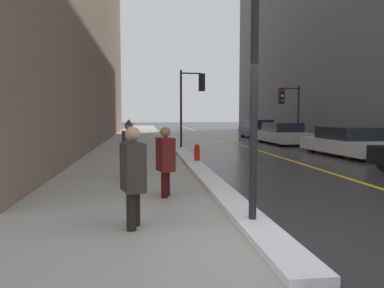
{
  "coord_description": "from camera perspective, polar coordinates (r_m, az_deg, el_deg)",
  "views": [
    {
      "loc": [
        -1.51,
        -4.65,
        1.74
      ],
      "look_at": [
        -0.4,
        4.0,
        1.05
      ],
      "focal_mm": 35.0,
      "sensor_mm": 36.0,
      "label": 1
    }
  ],
  "objects": [
    {
      "name": "pedestrian_nearside",
      "position": [
        5.72,
        -8.98,
        -4.33
      ],
      "size": [
        0.42,
        0.56,
        1.56
      ],
      "rotation": [
        0.0,
        0.0,
        -1.31
      ],
      "color": "black",
      "rests_on": "ground"
    },
    {
      "name": "road_centre_stripe",
      "position": [
        20.48,
        8.33,
        -0.4
      ],
      "size": [
        0.16,
        80.0,
        0.0
      ],
      "color": "gold",
      "rests_on": "ground"
    },
    {
      "name": "parked_car_silver",
      "position": [
        22.89,
        13.49,
        1.51
      ],
      "size": [
        1.95,
        4.7,
        1.26
      ],
      "rotation": [
        0.0,
        0.0,
        1.6
      ],
      "color": "#B2B2B7",
      "rests_on": "ground"
    },
    {
      "name": "traffic_light_far",
      "position": [
        22.66,
        14.38,
        6.19
      ],
      "size": [
        1.31,
        0.37,
        3.41
      ],
      "rotation": [
        0.0,
        0.0,
        3.23
      ],
      "color": "black",
      "rests_on": "ground"
    },
    {
      "name": "pedestrian_with_shoulder_bag",
      "position": [
        7.86,
        -4.1,
        -2.19
      ],
      "size": [
        0.4,
        0.72,
        1.49
      ],
      "rotation": [
        0.0,
        0.0,
        -1.31
      ],
      "color": "#340C0C",
      "rests_on": "ground"
    },
    {
      "name": "lamp_post",
      "position": [
        5.87,
        9.5,
        12.97
      ],
      "size": [
        0.28,
        0.28,
        4.28
      ],
      "color": "black",
      "rests_on": "ground"
    },
    {
      "name": "sidewalk_slab",
      "position": [
        19.73,
        -8.7,
        -0.58
      ],
      "size": [
        4.0,
        80.0,
        0.01
      ],
      "color": "#9E9B93",
      "rests_on": "ground"
    },
    {
      "name": "ground_plane",
      "position": [
        5.19,
        10.42,
        -15.14
      ],
      "size": [
        160.0,
        160.0,
        0.0
      ],
      "primitive_type": "plane",
      "color": "#2D2D30"
    },
    {
      "name": "pedestrian_in_fedora",
      "position": [
        10.3,
        -9.59,
        -0.35
      ],
      "size": [
        0.41,
        0.73,
        1.61
      ],
      "rotation": [
        0.0,
        0.0,
        -1.31
      ],
      "color": "#2A241B",
      "rests_on": "ground"
    },
    {
      "name": "snow_bank_curb",
      "position": [
        11.13,
        1.42,
        -4.18
      ],
      "size": [
        0.54,
        14.92,
        0.11
      ],
      "color": "white",
      "rests_on": "ground"
    },
    {
      "name": "fire_hydrant",
      "position": [
        13.22,
        0.76,
        -1.54
      ],
      "size": [
        0.2,
        0.2,
        0.7
      ],
      "color": "red",
      "rests_on": "ground"
    },
    {
      "name": "traffic_light_near",
      "position": [
        19.48,
        0.24,
        7.91
      ],
      "size": [
        1.31,
        0.37,
        4.0
      ],
      "rotation": [
        0.0,
        0.0,
        0.09
      ],
      "color": "black",
      "rests_on": "ground"
    },
    {
      "name": "parked_car_navy",
      "position": [
        28.58,
        9.97,
        2.24
      ],
      "size": [
        1.87,
        4.35,
        1.36
      ],
      "rotation": [
        0.0,
        0.0,
        1.57
      ],
      "color": "navy",
      "rests_on": "ground"
    },
    {
      "name": "parked_car_white",
      "position": [
        17.15,
        22.46,
        0.27
      ],
      "size": [
        2.09,
        4.84,
        1.21
      ],
      "rotation": [
        0.0,
        0.0,
        1.63
      ],
      "color": "silver",
      "rests_on": "ground"
    }
  ]
}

